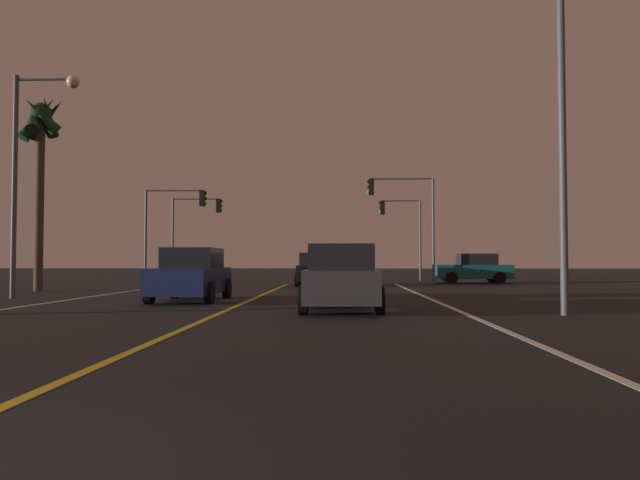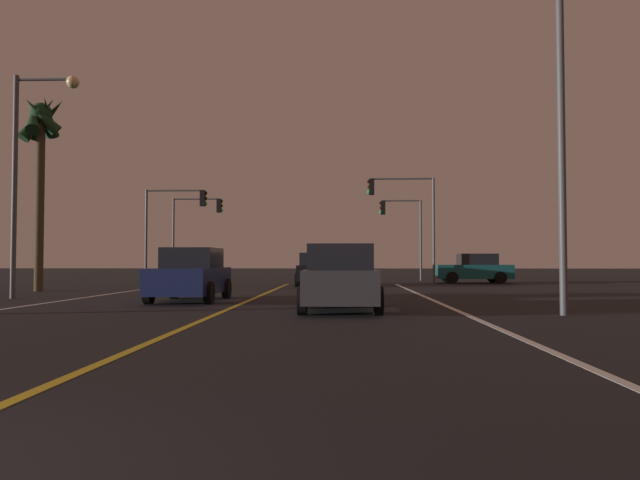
{
  "view_description": "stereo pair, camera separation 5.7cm",
  "coord_description": "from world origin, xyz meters",
  "px_view_note": "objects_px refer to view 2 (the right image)",
  "views": [
    {
      "loc": [
        2.96,
        -2.57,
        1.28
      ],
      "look_at": [
        2.08,
        22.84,
        2.17
      ],
      "focal_mm": 33.61,
      "sensor_mm": 36.0,
      "label": 1
    },
    {
      "loc": [
        3.02,
        -2.57,
        1.28
      ],
      "look_at": [
        2.08,
        22.84,
        2.17
      ],
      "focal_mm": 33.61,
      "sensor_mm": 36.0,
      "label": 2
    }
  ],
  "objects_px": {
    "traffic_light_near_right": "(403,205)",
    "traffic_light_near_left": "(176,213)",
    "car_ahead_far": "(316,270)",
    "car_crossing_side": "(474,269)",
    "street_lamp_left_mid": "(30,155)",
    "palm_tree_left_mid": "(41,134)",
    "street_lamp_right_near": "(539,94)",
    "car_oncoming": "(191,275)",
    "traffic_light_far_right": "(401,221)",
    "car_lead_same_lane": "(340,279)",
    "traffic_light_far_left": "(197,219)"
  },
  "relations": [
    {
      "from": "traffic_light_near_right",
      "to": "traffic_light_near_left",
      "type": "xyz_separation_m",
      "value": [
        -12.85,
        -0.0,
        -0.43
      ]
    },
    {
      "from": "car_ahead_far",
      "to": "traffic_light_near_left",
      "type": "bearing_deg",
      "value": 72.77
    },
    {
      "from": "car_crossing_side",
      "to": "street_lamp_left_mid",
      "type": "distance_m",
      "value": 23.97
    },
    {
      "from": "traffic_light_near_left",
      "to": "palm_tree_left_mid",
      "type": "distance_m",
      "value": 9.81
    },
    {
      "from": "traffic_light_near_left",
      "to": "street_lamp_right_near",
      "type": "bearing_deg",
      "value": -53.76
    },
    {
      "from": "car_oncoming",
      "to": "street_lamp_right_near",
      "type": "distance_m",
      "value": 11.49
    },
    {
      "from": "car_ahead_far",
      "to": "traffic_light_near_right",
      "type": "xyz_separation_m",
      "value": [
        4.74,
        2.52,
        3.6
      ]
    },
    {
      "from": "car_oncoming",
      "to": "traffic_light_far_right",
      "type": "xyz_separation_m",
      "value": [
        8.65,
        20.2,
        3.08
      ]
    },
    {
      "from": "car_lead_same_lane",
      "to": "traffic_light_near_left",
      "type": "height_order",
      "value": "traffic_light_near_left"
    },
    {
      "from": "traffic_light_far_left",
      "to": "palm_tree_left_mid",
      "type": "height_order",
      "value": "palm_tree_left_mid"
    },
    {
      "from": "car_oncoming",
      "to": "street_lamp_right_near",
      "type": "height_order",
      "value": "street_lamp_right_near"
    },
    {
      "from": "traffic_light_near_right",
      "to": "palm_tree_left_mid",
      "type": "height_order",
      "value": "palm_tree_left_mid"
    },
    {
      "from": "car_crossing_side",
      "to": "street_lamp_right_near",
      "type": "bearing_deg",
      "value": 81.95
    },
    {
      "from": "car_crossing_side",
      "to": "street_lamp_right_near",
      "type": "distance_m",
      "value": 21.3
    },
    {
      "from": "car_oncoming",
      "to": "traffic_light_far_left",
      "type": "distance_m",
      "value": 21.0
    },
    {
      "from": "car_lead_same_lane",
      "to": "traffic_light_near_left",
      "type": "bearing_deg",
      "value": 27.41
    },
    {
      "from": "car_lead_same_lane",
      "to": "traffic_light_near_right",
      "type": "height_order",
      "value": "traffic_light_near_right"
    },
    {
      "from": "traffic_light_near_right",
      "to": "traffic_light_far_left",
      "type": "xyz_separation_m",
      "value": [
        -12.97,
        5.5,
        -0.38
      ]
    },
    {
      "from": "car_crossing_side",
      "to": "car_oncoming",
      "type": "distance_m",
      "value": 20.27
    },
    {
      "from": "car_crossing_side",
      "to": "car_oncoming",
      "type": "relative_size",
      "value": 1.0
    },
    {
      "from": "traffic_light_far_right",
      "to": "street_lamp_right_near",
      "type": "relative_size",
      "value": 0.63
    },
    {
      "from": "car_ahead_far",
      "to": "car_lead_same_lane",
      "type": "distance_m",
      "value": 15.69
    },
    {
      "from": "car_ahead_far",
      "to": "palm_tree_left_mid",
      "type": "distance_m",
      "value": 14.34
    },
    {
      "from": "street_lamp_left_mid",
      "to": "car_oncoming",
      "type": "bearing_deg",
      "value": -10.69
    },
    {
      "from": "car_crossing_side",
      "to": "street_lamp_right_near",
      "type": "height_order",
      "value": "street_lamp_right_near"
    },
    {
      "from": "traffic_light_near_left",
      "to": "traffic_light_far_left",
      "type": "distance_m",
      "value": 5.5
    },
    {
      "from": "car_oncoming",
      "to": "street_lamp_left_mid",
      "type": "relative_size",
      "value": 0.56
    },
    {
      "from": "car_crossing_side",
      "to": "traffic_light_far_right",
      "type": "relative_size",
      "value": 0.82
    },
    {
      "from": "street_lamp_right_near",
      "to": "palm_tree_left_mid",
      "type": "relative_size",
      "value": 0.97
    },
    {
      "from": "car_oncoming",
      "to": "traffic_light_far_right",
      "type": "bearing_deg",
      "value": 156.8
    },
    {
      "from": "car_ahead_far",
      "to": "traffic_light_far_left",
      "type": "xyz_separation_m",
      "value": [
        -8.23,
        8.02,
        3.23
      ]
    },
    {
      "from": "car_crossing_side",
      "to": "street_lamp_right_near",
      "type": "relative_size",
      "value": 0.52
    },
    {
      "from": "car_ahead_far",
      "to": "street_lamp_left_mid",
      "type": "distance_m",
      "value": 15.07
    },
    {
      "from": "car_oncoming",
      "to": "traffic_light_near_right",
      "type": "height_order",
      "value": "traffic_light_near_right"
    },
    {
      "from": "traffic_light_far_right",
      "to": "palm_tree_left_mid",
      "type": "height_order",
      "value": "palm_tree_left_mid"
    },
    {
      "from": "traffic_light_far_right",
      "to": "traffic_light_near_left",
      "type": "bearing_deg",
      "value": 22.48
    },
    {
      "from": "car_lead_same_lane",
      "to": "traffic_light_near_right",
      "type": "relative_size",
      "value": 0.72
    },
    {
      "from": "car_oncoming",
      "to": "palm_tree_left_mid",
      "type": "distance_m",
      "value": 11.51
    },
    {
      "from": "car_ahead_far",
      "to": "car_lead_same_lane",
      "type": "xyz_separation_m",
      "value": [
        1.3,
        -15.64,
        0.0
      ]
    },
    {
      "from": "palm_tree_left_mid",
      "to": "traffic_light_far_right",
      "type": "bearing_deg",
      "value": 40.75
    },
    {
      "from": "car_ahead_far",
      "to": "palm_tree_left_mid",
      "type": "xyz_separation_m",
      "value": [
        -11.45,
        -6.31,
        5.88
      ]
    },
    {
      "from": "car_oncoming",
      "to": "car_ahead_far",
      "type": "bearing_deg",
      "value": 164.04
    },
    {
      "from": "car_lead_same_lane",
      "to": "street_lamp_left_mid",
      "type": "distance_m",
      "value": 12.31
    },
    {
      "from": "car_oncoming",
      "to": "car_crossing_side",
      "type": "bearing_deg",
      "value": 142.11
    },
    {
      "from": "traffic_light_far_right",
      "to": "street_lamp_right_near",
      "type": "bearing_deg",
      "value": 92.02
    },
    {
      "from": "street_lamp_right_near",
      "to": "street_lamp_left_mid",
      "type": "height_order",
      "value": "street_lamp_right_near"
    },
    {
      "from": "car_crossing_side",
      "to": "car_ahead_far",
      "type": "relative_size",
      "value": 1.0
    },
    {
      "from": "car_crossing_side",
      "to": "traffic_light_far_right",
      "type": "distance_m",
      "value": 6.44
    },
    {
      "from": "car_ahead_far",
      "to": "street_lamp_right_near",
      "type": "xyz_separation_m",
      "value": [
        6.05,
        -16.81,
        4.43
      ]
    },
    {
      "from": "car_oncoming",
      "to": "traffic_light_far_left",
      "type": "bearing_deg",
      "value": -166.76
    }
  ]
}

